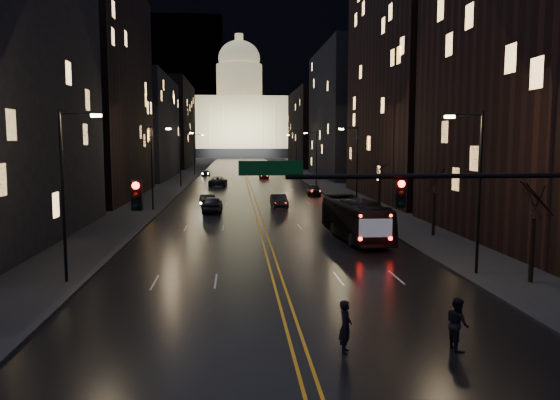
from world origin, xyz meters
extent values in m
plane|color=black|center=(0.00, 0.00, 0.00)|extent=(900.00, 900.00, 0.00)
cube|color=black|center=(0.00, 130.00, 0.01)|extent=(20.00, 320.00, 0.02)
cube|color=black|center=(-14.00, 130.00, 0.08)|extent=(8.00, 320.00, 0.16)
cube|color=black|center=(14.00, 130.00, 0.08)|extent=(8.00, 320.00, 0.16)
cube|color=orange|center=(0.00, 130.00, 0.03)|extent=(0.62, 320.00, 0.01)
cube|color=black|center=(-21.00, 54.00, 14.00)|extent=(12.00, 30.00, 28.00)
cube|color=black|center=(-21.00, 92.00, 10.00)|extent=(12.00, 34.00, 20.00)
cube|color=black|center=(-21.00, 140.00, 12.00)|extent=(12.00, 40.00, 24.00)
cube|color=black|center=(21.00, 20.00, 12.00)|extent=(12.00, 26.00, 24.00)
cube|color=black|center=(21.00, 50.00, 19.00)|extent=(12.00, 30.00, 38.00)
cube|color=black|center=(21.00, 92.00, 13.00)|extent=(12.00, 34.00, 26.00)
cube|color=black|center=(21.00, 140.00, 11.00)|extent=(12.00, 40.00, 22.00)
cube|color=black|center=(40.00, 380.00, 65.00)|extent=(520.00, 60.00, 130.00)
cube|color=black|center=(0.00, 250.00, 2.00)|extent=(90.00, 50.00, 4.00)
cube|color=#F4DC8D|center=(0.00, 250.00, 16.00)|extent=(80.00, 36.00, 24.00)
cylinder|color=beige|center=(0.00, 250.00, 36.00)|extent=(22.00, 22.00, 16.00)
ellipsoid|color=beige|center=(0.00, 250.00, 47.00)|extent=(20.00, 20.00, 17.00)
cylinder|color=#F4DC8D|center=(0.00, 250.00, 55.50)|extent=(4.00, 4.00, 6.00)
cylinder|color=black|center=(5.50, 0.00, 6.20)|extent=(12.00, 0.18, 0.18)
cube|color=black|center=(-5.50, 0.00, 5.60)|extent=(0.35, 0.30, 1.00)
cube|color=black|center=(3.50, 0.00, 5.60)|extent=(0.35, 0.30, 1.00)
sphere|color=#FF0705|center=(-5.50, -0.18, 5.95)|extent=(0.24, 0.24, 0.24)
sphere|color=#FF0705|center=(3.50, -0.18, 5.95)|extent=(0.24, 0.24, 0.24)
cube|color=#053F14|center=(-1.00, 0.00, 6.50)|extent=(2.20, 0.06, 0.50)
cylinder|color=black|center=(11.00, 10.00, 4.50)|extent=(0.16, 0.16, 9.00)
cylinder|color=black|center=(10.10, 10.00, 8.80)|extent=(1.80, 0.10, 0.10)
cube|color=#FFD999|center=(9.20, 10.00, 8.70)|extent=(0.50, 0.25, 0.15)
cylinder|color=black|center=(-11.00, 10.00, 4.50)|extent=(0.16, 0.16, 9.00)
cylinder|color=black|center=(-10.10, 10.00, 8.80)|extent=(1.80, 0.10, 0.10)
cube|color=#FFD999|center=(-9.20, 10.00, 8.70)|extent=(0.50, 0.25, 0.15)
cylinder|color=black|center=(11.00, 40.00, 4.50)|extent=(0.16, 0.16, 9.00)
cylinder|color=black|center=(10.10, 40.00, 8.80)|extent=(1.80, 0.10, 0.10)
cube|color=#FFD999|center=(9.20, 40.00, 8.70)|extent=(0.50, 0.25, 0.15)
cylinder|color=black|center=(-11.00, 40.00, 4.50)|extent=(0.16, 0.16, 9.00)
cylinder|color=black|center=(-10.10, 40.00, 8.80)|extent=(1.80, 0.10, 0.10)
cube|color=#FFD999|center=(-9.20, 40.00, 8.70)|extent=(0.50, 0.25, 0.15)
cylinder|color=black|center=(11.00, 70.00, 4.50)|extent=(0.16, 0.16, 9.00)
cylinder|color=black|center=(10.10, 70.00, 8.80)|extent=(1.80, 0.10, 0.10)
cube|color=#FFD999|center=(9.20, 70.00, 8.70)|extent=(0.50, 0.25, 0.15)
cylinder|color=black|center=(-11.00, 70.00, 4.50)|extent=(0.16, 0.16, 9.00)
cylinder|color=black|center=(-10.10, 70.00, 8.80)|extent=(1.80, 0.10, 0.10)
cube|color=#FFD999|center=(-9.20, 70.00, 8.70)|extent=(0.50, 0.25, 0.15)
cylinder|color=black|center=(11.00, 100.00, 4.50)|extent=(0.16, 0.16, 9.00)
cylinder|color=black|center=(10.10, 100.00, 8.80)|extent=(1.80, 0.10, 0.10)
cube|color=#FFD999|center=(9.20, 100.00, 8.70)|extent=(0.50, 0.25, 0.15)
cylinder|color=black|center=(-11.00, 100.00, 4.50)|extent=(0.16, 0.16, 9.00)
cylinder|color=black|center=(-10.10, 100.00, 8.80)|extent=(1.80, 0.10, 0.10)
cube|color=#FFD999|center=(-9.20, 100.00, 8.70)|extent=(0.50, 0.25, 0.15)
cylinder|color=black|center=(13.00, 8.00, 1.75)|extent=(0.24, 0.24, 3.50)
cylinder|color=black|center=(13.00, 22.00, 1.75)|extent=(0.24, 0.24, 3.50)
cylinder|color=black|center=(13.00, 38.00, 1.75)|extent=(0.24, 0.24, 3.50)
imported|color=black|center=(6.84, 21.85, 1.54)|extent=(3.41, 11.20, 3.07)
imported|color=black|center=(-4.65, 38.52, 0.85)|extent=(2.14, 5.03, 1.70)
imported|color=black|center=(-5.41, 42.95, 0.74)|extent=(2.11, 4.64, 1.48)
imported|color=black|center=(-5.09, 71.83, 0.81)|extent=(3.13, 6.00, 1.61)
imported|color=black|center=(-8.50, 97.96, 0.64)|extent=(2.18, 4.56, 1.28)
imported|color=black|center=(2.62, 41.84, 0.75)|extent=(1.79, 4.62, 1.50)
imported|color=black|center=(8.50, 55.54, 0.77)|extent=(2.15, 4.62, 1.53)
imported|color=black|center=(3.34, 88.66, 0.66)|extent=(1.84, 4.53, 1.31)
imported|color=black|center=(5.90, 123.40, 0.67)|extent=(2.40, 4.89, 1.34)
imported|color=black|center=(1.60, -0.25, 0.95)|extent=(0.64, 0.80, 1.90)
imported|color=black|center=(5.63, -0.27, 0.95)|extent=(0.56, 0.95, 1.90)
camera|label=1|loc=(-2.20, -18.49, 7.42)|focal=35.00mm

